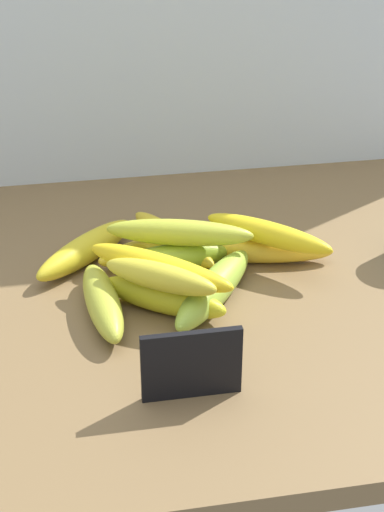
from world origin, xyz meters
The scene contains 14 objects.
counter_top centered at (0.00, 0.00, 1.50)cm, with size 110.00×76.00×3.00cm, color brown.
chalkboard_sign centered at (-3.15, -22.03, 6.86)cm, with size 11.00×1.80×8.40cm.
banana_0 centered at (-3.73, -4.88, 5.08)cm, with size 17.31×4.15×4.15cm, color yellow.
banana_1 centered at (3.00, -4.21, 5.19)cm, with size 20.69×4.37×4.37cm, color #97B93A.
banana_2 centered at (-11.44, -4.67, 5.08)cm, with size 17.87×4.16×4.16cm, color gold.
banana_3 centered at (-12.67, 9.56, 5.03)cm, with size 19.66×4.06×4.06cm, color gold.
banana_4 centered at (0.33, 11.08, 4.68)cm, with size 19.87×3.37×3.37cm, color gold.
banana_5 centered at (-1.06, 4.61, 5.08)cm, with size 16.33×4.16×4.16cm, color #96B52E.
banana_6 centered at (-2.66, 8.04, 4.95)cm, with size 17.78×3.89×3.89cm, color yellow.
banana_7 centered at (11.55, 5.22, 4.76)cm, with size 20.84×3.53×3.53cm, color yellow.
banana_8 centered at (12.20, 3.82, 8.22)cm, with size 19.19×3.38×3.38cm, color yellow.
banana_9 centered at (-3.99, -3.91, 8.93)cm, with size 20.93×3.55×3.55cm, color yellow.
banana_10 centered at (-0.18, 4.77, 8.98)cm, with size 20.26×3.65×3.65cm, color #AEB831.
banana_11 centered at (-4.23, -6.20, 8.90)cm, with size 15.27×3.50×3.50cm, color gold.
Camera 1 is at (-15.05, -88.54, 58.89)cm, focal length 55.09 mm.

